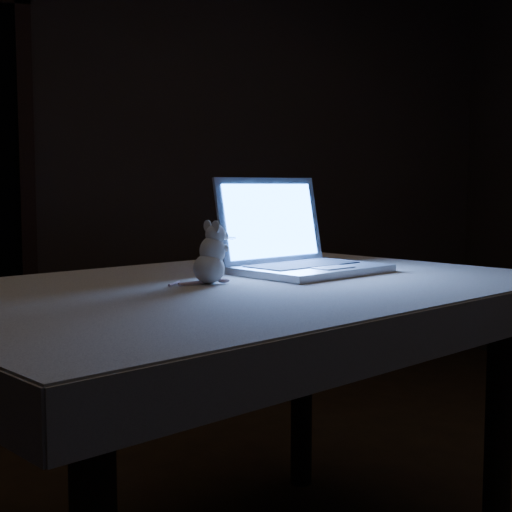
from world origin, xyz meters
name	(u,v)px	position (x,y,z in m)	size (l,w,h in m)	color
back_wall	(137,149)	(0.00, 2.50, 1.30)	(4.50, 0.04, 2.60)	black
table	(237,443)	(-0.22, 0.04, 0.42)	(1.55, 1.00, 0.83)	black
tablecloth	(239,302)	(-0.20, 0.08, 0.79)	(1.66, 1.11, 0.11)	#BFB19D
laptop	(312,225)	(0.06, 0.19, 0.98)	(0.41, 0.36, 0.28)	silver
plush_mouse	(209,253)	(-0.29, 0.07, 0.92)	(0.12, 0.12, 0.16)	silver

